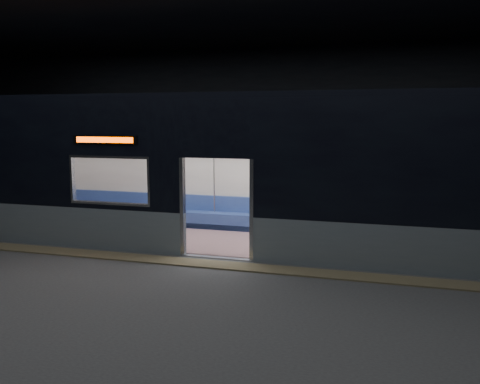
% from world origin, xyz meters
% --- Properties ---
extents(station_floor, '(24.00, 14.00, 0.01)m').
position_xyz_m(station_floor, '(0.00, 0.00, -0.01)').
color(station_floor, '#47494C').
rests_on(station_floor, ground).
extents(station_envelope, '(24.00, 14.00, 5.00)m').
position_xyz_m(station_envelope, '(0.00, 0.00, 3.66)').
color(station_envelope, black).
rests_on(station_envelope, station_floor).
extents(tactile_strip, '(22.80, 0.50, 0.03)m').
position_xyz_m(tactile_strip, '(0.00, 0.55, 0.01)').
color(tactile_strip, '#8C7F59').
rests_on(tactile_strip, station_floor).
extents(metro_car, '(18.00, 3.04, 3.35)m').
position_xyz_m(metro_car, '(-0.00, 2.54, 1.85)').
color(metro_car, gray).
rests_on(metro_car, station_floor).
extents(passenger, '(0.49, 0.78, 1.47)m').
position_xyz_m(passenger, '(2.58, 3.55, 0.84)').
color(passenger, black).
rests_on(passenger, metro_car).
extents(handbag, '(0.35, 0.32, 0.15)m').
position_xyz_m(handbag, '(2.60, 3.30, 0.70)').
color(handbag, black).
rests_on(handbag, passenger).
extents(transit_map, '(1.01, 0.03, 0.66)m').
position_xyz_m(transit_map, '(3.85, 3.85, 1.48)').
color(transit_map, white).
rests_on(transit_map, metro_car).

